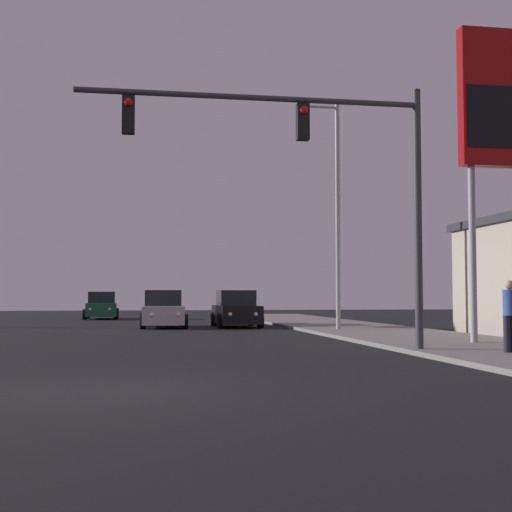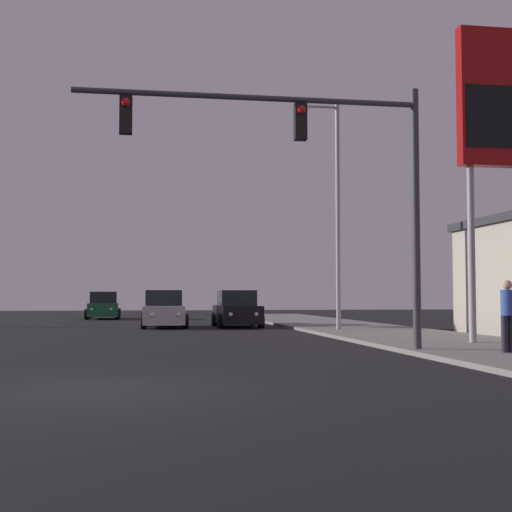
# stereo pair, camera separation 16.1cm
# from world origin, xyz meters

# --- Properties ---
(ground_plane) EXTENTS (120.00, 120.00, 0.00)m
(ground_plane) POSITION_xyz_m (0.00, 0.00, 0.00)
(ground_plane) COLOR black
(sidewalk_right) EXTENTS (5.00, 60.00, 0.12)m
(sidewalk_right) POSITION_xyz_m (9.50, 10.00, 0.06)
(sidewalk_right) COLOR gray
(sidewalk_right) RESTS_ON ground
(car_silver) EXTENTS (2.04, 4.33, 1.68)m
(car_silver) POSITION_xyz_m (1.64, 21.41, 0.76)
(car_silver) COLOR #B7B7BC
(car_silver) RESTS_ON ground
(car_green) EXTENTS (2.04, 4.34, 1.68)m
(car_green) POSITION_xyz_m (-1.67, 33.99, 0.76)
(car_green) COLOR #195933
(car_green) RESTS_ON ground
(car_black) EXTENTS (2.04, 4.31, 1.68)m
(car_black) POSITION_xyz_m (4.98, 21.47, 0.76)
(car_black) COLOR black
(car_black) RESTS_ON ground
(traffic_light_mast) EXTENTS (8.50, 0.36, 6.50)m
(traffic_light_mast) POSITION_xyz_m (4.86, 5.71, 4.79)
(traffic_light_mast) COLOR #38383D
(traffic_light_mast) RESTS_ON sidewalk_right
(street_lamp) EXTENTS (1.74, 0.24, 9.00)m
(street_lamp) POSITION_xyz_m (8.19, 16.20, 5.12)
(street_lamp) COLOR #99999E
(street_lamp) RESTS_ON sidewalk_right
(gas_station_sign) EXTENTS (2.00, 0.42, 9.00)m
(gas_station_sign) POSITION_xyz_m (10.52, 7.73, 6.62)
(gas_station_sign) COLOR #99999E
(gas_station_sign) RESTS_ON sidewalk_right
(pedestrian_on_sidewalk) EXTENTS (0.34, 0.32, 1.67)m
(pedestrian_on_sidewalk) POSITION_xyz_m (9.01, 4.30, 1.03)
(pedestrian_on_sidewalk) COLOR #23232D
(pedestrian_on_sidewalk) RESTS_ON sidewalk_right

